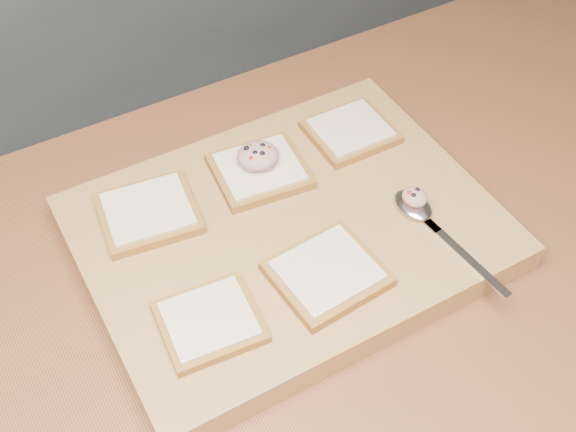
% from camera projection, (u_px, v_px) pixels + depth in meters
% --- Properties ---
extents(island_counter, '(2.00, 0.80, 0.90)m').
position_uv_depth(island_counter, '(333.00, 409.00, 1.27)').
color(island_counter, slate).
rests_on(island_counter, ground).
extents(back_counter, '(3.60, 0.62, 0.94)m').
position_uv_depth(back_counter, '(71.00, 8.00, 2.08)').
color(back_counter, slate).
rests_on(back_counter, ground).
extents(cutting_board, '(0.51, 0.39, 0.04)m').
position_uv_depth(cutting_board, '(288.00, 232.00, 0.93)').
color(cutting_board, tan).
rests_on(cutting_board, island_counter).
extents(bread_far_left, '(0.13, 0.12, 0.02)m').
position_uv_depth(bread_far_left, '(148.00, 212.00, 0.91)').
color(bread_far_left, '#A16C29').
rests_on(bread_far_left, cutting_board).
extents(bread_far_center, '(0.13, 0.12, 0.02)m').
position_uv_depth(bread_far_center, '(260.00, 170.00, 0.96)').
color(bread_far_center, '#A16C29').
rests_on(bread_far_center, cutting_board).
extents(bread_far_right, '(0.11, 0.10, 0.02)m').
position_uv_depth(bread_far_right, '(350.00, 131.00, 1.02)').
color(bread_far_right, '#A16C29').
rests_on(bread_far_right, cutting_board).
extents(bread_near_left, '(0.12, 0.11, 0.02)m').
position_uv_depth(bread_near_left, '(209.00, 321.00, 0.81)').
color(bread_near_left, '#A16C29').
rests_on(bread_near_left, cutting_board).
extents(bread_near_center, '(0.13, 0.12, 0.02)m').
position_uv_depth(bread_near_center, '(327.00, 273.00, 0.85)').
color(bread_near_center, '#A16C29').
rests_on(bread_near_center, cutting_board).
extents(tuna_salad_dollop, '(0.06, 0.05, 0.03)m').
position_uv_depth(tuna_salad_dollop, '(258.00, 155.00, 0.95)').
color(tuna_salad_dollop, tan).
rests_on(tuna_salad_dollop, bread_far_center).
extents(spoon, '(0.04, 0.20, 0.01)m').
position_uv_depth(spoon, '(421.00, 212.00, 0.92)').
color(spoon, silver).
rests_on(spoon, cutting_board).
extents(spoon_salad, '(0.03, 0.03, 0.02)m').
position_uv_depth(spoon_salad, '(415.00, 197.00, 0.91)').
color(spoon_salad, tan).
rests_on(spoon_salad, spoon).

